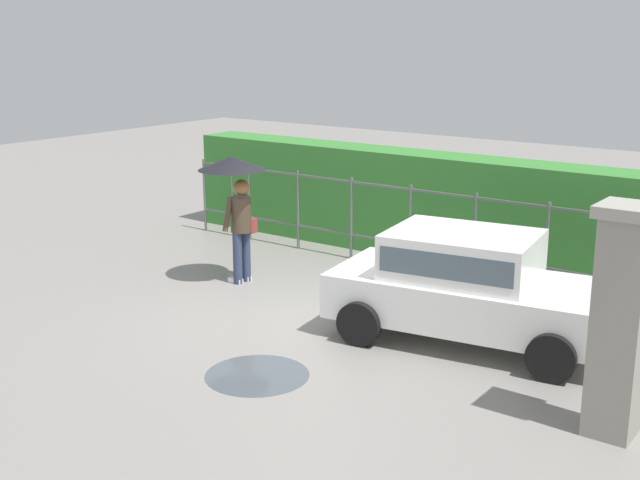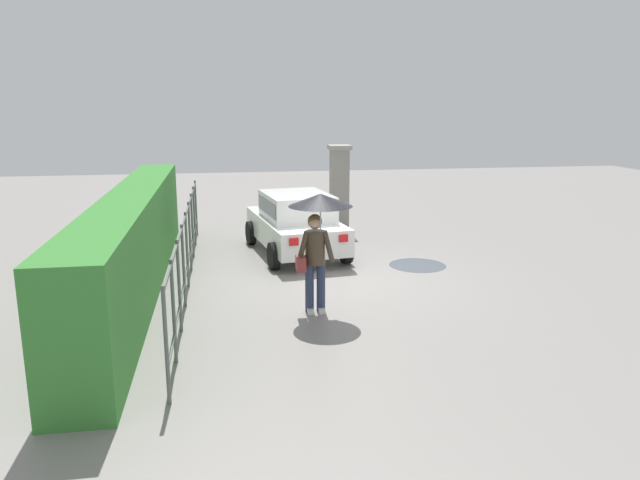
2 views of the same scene
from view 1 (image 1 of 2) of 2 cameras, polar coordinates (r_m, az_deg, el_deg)
name	(u,v)px [view 1 (image 1 of 2)]	position (r m, az deg, el deg)	size (l,w,h in m)	color
ground_plane	(302,315)	(12.04, -1.27, -5.23)	(40.00, 40.00, 0.00)	gray
car	(468,283)	(11.02, 10.27, -2.94)	(3.92, 2.30, 1.48)	white
pedestrian	(235,187)	(13.25, -5.92, 3.72)	(1.08, 1.08, 2.09)	#2D3856
gate_pillar	(620,320)	(8.73, 20.21, -5.26)	(0.60, 0.60, 2.42)	gray
fence_section	(410,224)	(14.13, 6.30, 1.15)	(9.79, 0.05, 1.50)	#59605B
hedge_row	(438,207)	(14.95, 8.20, 2.31)	(10.74, 0.90, 1.90)	#387F33
puddle_near	(257,375)	(10.06, -4.41, -9.36)	(1.27, 1.27, 0.00)	#4C545B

